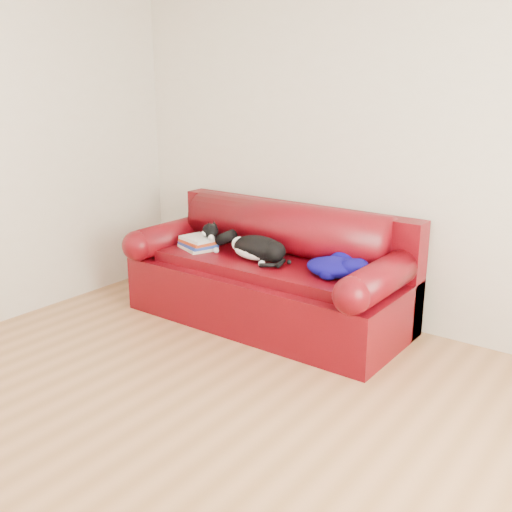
{
  "coord_description": "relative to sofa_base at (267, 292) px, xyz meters",
  "views": [
    {
      "loc": [
        1.85,
        -1.97,
        1.78
      ],
      "look_at": [
        -0.62,
        1.35,
        0.55
      ],
      "focal_mm": 42.0,
      "sensor_mm": 36.0,
      "label": 1
    }
  ],
  "objects": [
    {
      "name": "cat",
      "position": [
        -0.04,
        -0.08,
        0.35
      ],
      "size": [
        0.62,
        0.29,
        0.23
      ],
      "rotation": [
        0.0,
        0.0,
        -0.11
      ],
      "color": "black",
      "rests_on": "sofa_base"
    },
    {
      "name": "sofa_back",
      "position": [
        0.0,
        0.24,
        0.3
      ],
      "size": [
        2.1,
        1.01,
        0.88
      ],
      "color": "#3F0208",
      "rests_on": "ground"
    },
    {
      "name": "sofa_base",
      "position": [
        0.0,
        0.0,
        0.0
      ],
      "size": [
        2.1,
        0.9,
        0.5
      ],
      "color": "#3F0208",
      "rests_on": "ground"
    },
    {
      "name": "room_shell",
      "position": [
        0.75,
        -1.48,
        1.43
      ],
      "size": [
        4.52,
        4.02,
        2.61
      ],
      "color": "beige",
      "rests_on": "ground"
    },
    {
      "name": "book_stack",
      "position": [
        -0.59,
        -0.11,
        0.31
      ],
      "size": [
        0.34,
        0.31,
        0.1
      ],
      "rotation": [
        0.0,
        0.0,
        -0.3
      ],
      "color": "beige",
      "rests_on": "sofa_base"
    },
    {
      "name": "ground",
      "position": [
        0.62,
        -1.49,
        -0.24
      ],
      "size": [
        4.5,
        4.5,
        0.0
      ],
      "primitive_type": "plane",
      "color": "brown",
      "rests_on": "ground"
    },
    {
      "name": "blanket",
      "position": [
        0.6,
        -0.03,
        0.32
      ],
      "size": [
        0.55,
        0.46,
        0.14
      ],
      "rotation": [
        0.0,
        0.0,
        0.41
      ],
      "color": "#06024E",
      "rests_on": "sofa_base"
    }
  ]
}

